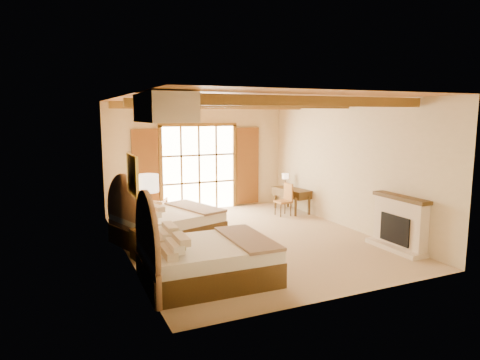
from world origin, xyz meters
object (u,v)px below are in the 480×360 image
bed_far (162,222)px  desk (292,199)px  bed_near (199,258)px  nightstand (146,244)px  armchair (152,211)px

bed_far → desk: 4.49m
bed_far → bed_near: bearing=-108.2°
nightstand → armchair: bearing=64.0°
bed_far → nightstand: size_ratio=4.34×
bed_far → nightstand: bearing=-136.3°
bed_near → armchair: 4.39m
bed_far → armchair: 1.76m
bed_far → armchair: bed_far is taller
bed_near → nightstand: bearing=111.4°
bed_near → bed_far: bearing=91.1°
nightstand → desk: bearing=16.3°
bed_far → nightstand: bed_far is taller
armchair → desk: bearing=-159.0°
nightstand → armchair: armchair is taller
bed_far → armchair: bearing=66.2°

